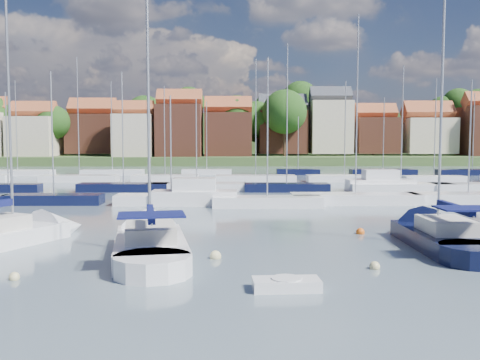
{
  "coord_description": "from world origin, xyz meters",
  "views": [
    {
      "loc": [
        -2.17,
        -24.06,
        5.46
      ],
      "look_at": [
        -1.63,
        14.0,
        2.53
      ],
      "focal_mm": 40.0,
      "sensor_mm": 36.0,
      "label": 1
    }
  ],
  "objects": [
    {
      "name": "buoy_d",
      "position": [
        3.82,
        -2.01,
        0.0
      ],
      "size": [
        0.44,
        0.44,
        0.44
      ],
      "primitive_type": "sphere",
      "color": "beige",
      "rests_on": "ground"
    },
    {
      "name": "buoy_e",
      "position": [
        5.2,
        6.26,
        0.0
      ],
      "size": [
        0.5,
        0.5,
        0.5
      ],
      "primitive_type": "sphere",
      "color": "#D85914",
      "rests_on": "ground"
    },
    {
      "name": "marina_field",
      "position": [
        1.91,
        35.15,
        0.43
      ],
      "size": [
        79.62,
        41.41,
        15.93
      ],
      "color": "white",
      "rests_on": "ground"
    },
    {
      "name": "buoy_g",
      "position": [
        -12.97,
        5.26,
        0.0
      ],
      "size": [
        0.44,
        0.44,
        0.44
      ],
      "primitive_type": "sphere",
      "color": "beige",
      "rests_on": "ground"
    },
    {
      "name": "buoy_c",
      "position": [
        -2.95,
        0.06,
        0.0
      ],
      "size": [
        0.52,
        0.52,
        0.52
      ],
      "primitive_type": "sphere",
      "color": "beige",
      "rests_on": "ground"
    },
    {
      "name": "sailboat_left",
      "position": [
        -13.37,
        4.27,
        0.36
      ],
      "size": [
        6.85,
        10.18,
        13.73
      ],
      "rotation": [
        0.0,
        0.0,
        1.11
      ],
      "color": "white",
      "rests_on": "ground"
    },
    {
      "name": "tender",
      "position": [
        -0.22,
        -5.11,
        0.2
      ],
      "size": [
        2.49,
        1.25,
        0.53
      ],
      "rotation": [
        0.0,
        0.0,
        0.05
      ],
      "color": "white",
      "rests_on": "ground"
    },
    {
      "name": "sailboat_centre",
      "position": [
        -6.28,
        2.2,
        0.35
      ],
      "size": [
        5.21,
        12.43,
        16.37
      ],
      "rotation": [
        0.0,
        0.0,
        1.74
      ],
      "color": "white",
      "rests_on": "ground"
    },
    {
      "name": "far_shore_town",
      "position": [
        2.23,
        132.67,
        4.61
      ],
      "size": [
        212.46,
        90.0,
        22.27
      ],
      "color": "#40582C",
      "rests_on": "ground"
    },
    {
      "name": "sailboat_navy",
      "position": [
        8.39,
        3.8,
        0.36
      ],
      "size": [
        3.07,
        11.5,
        15.93
      ],
      "rotation": [
        0.0,
        0.0,
        1.57
      ],
      "color": "black",
      "rests_on": "ground"
    },
    {
      "name": "ground",
      "position": [
        0.0,
        40.0,
        0.0
      ],
      "size": [
        260.0,
        260.0,
        0.0
      ],
      "primitive_type": "plane",
      "color": "#44505D",
      "rests_on": "ground"
    },
    {
      "name": "buoy_b",
      "position": [
        -10.66,
        -3.56,
        0.0
      ],
      "size": [
        0.41,
        0.41,
        0.41
      ],
      "primitive_type": "sphere",
      "color": "beige",
      "rests_on": "ground"
    }
  ]
}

